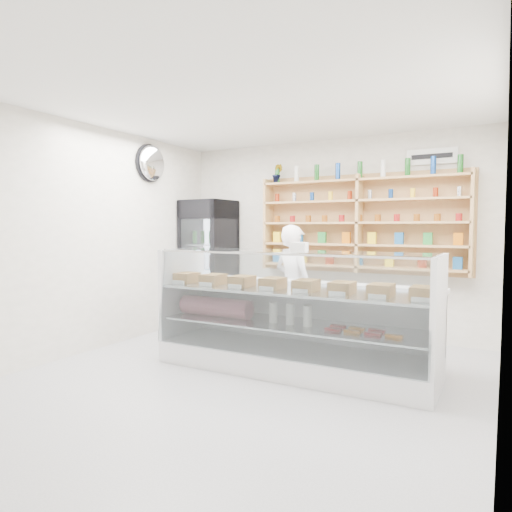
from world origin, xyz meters
The scene contains 8 objects.
room centered at (0.00, 0.00, 1.40)m, with size 5.00×5.00×5.00m.
display_counter centered at (0.30, 0.58, 0.36)m, with size 2.96×0.88×1.29m.
shop_worker centered at (-0.13, 1.54, 0.79)m, with size 0.57×0.38×1.57m, color white.
drinks_cooler centered at (-1.85, 2.13, 0.98)m, with size 0.73×0.71×1.96m.
wall_shelving centered at (0.50, 2.34, 1.59)m, with size 2.84×0.28×1.33m.
potted_plant centered at (-0.75, 2.34, 2.33)m, with size 0.15×0.12×0.28m, color #1E6626.
security_mirror centered at (-2.17, 1.20, 2.45)m, with size 0.15×0.50×0.50m, color silver.
wall_sign centered at (1.40, 2.47, 2.45)m, with size 0.62×0.03×0.20m, color white.
Camera 1 is at (2.26, -3.82, 1.53)m, focal length 32.00 mm.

